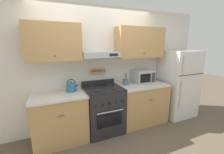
{
  "coord_description": "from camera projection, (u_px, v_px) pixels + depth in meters",
  "views": [
    {
      "loc": [
        -0.99,
        -2.36,
        1.78
      ],
      "look_at": [
        0.17,
        0.27,
        1.15
      ],
      "focal_mm": 24.0,
      "sensor_mm": 36.0,
      "label": 1
    }
  ],
  "objects": [
    {
      "name": "utensil_crock",
      "position": [
        126.0,
        82.0,
        3.31
      ],
      "size": [
        0.13,
        0.13,
        0.28
      ],
      "color": "slate",
      "rests_on": "counter_right"
    },
    {
      "name": "ground_plane",
      "position": [
        110.0,
        139.0,
        2.89
      ],
      "size": [
        16.0,
        16.0,
        0.0
      ],
      "primitive_type": "plane",
      "color": "brown"
    },
    {
      "name": "microwave",
      "position": [
        142.0,
        76.0,
        3.49
      ],
      "size": [
        0.45,
        0.4,
        0.3
      ],
      "color": "#ADAFB5",
      "rests_on": "counter_right"
    },
    {
      "name": "counter_left",
      "position": [
        60.0,
        118.0,
        2.75
      ],
      "size": [
        0.95,
        0.66,
        0.9
      ],
      "color": "tan",
      "rests_on": "ground_plane"
    },
    {
      "name": "counter_right",
      "position": [
        141.0,
        103.0,
        3.46
      ],
      "size": [
        1.13,
        0.66,
        0.9
      ],
      "color": "tan",
      "rests_on": "ground_plane"
    },
    {
      "name": "stove_range",
      "position": [
        104.0,
        109.0,
        3.07
      ],
      "size": [
        0.73,
        0.68,
        1.03
      ],
      "color": "#232326",
      "rests_on": "ground_plane"
    },
    {
      "name": "refrigerator",
      "position": [
        178.0,
        84.0,
        3.75
      ],
      "size": [
        0.8,
        0.73,
        1.63
      ],
      "color": "white",
      "rests_on": "ground_plane"
    },
    {
      "name": "wall_back",
      "position": [
        99.0,
        61.0,
        3.15
      ],
      "size": [
        5.2,
        0.46,
        2.55
      ],
      "color": "silver",
      "rests_on": "ground_plane"
    },
    {
      "name": "tea_kettle",
      "position": [
        71.0,
        87.0,
        2.84
      ],
      "size": [
        0.24,
        0.18,
        0.24
      ],
      "color": "teal",
      "rests_on": "counter_left"
    }
  ]
}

